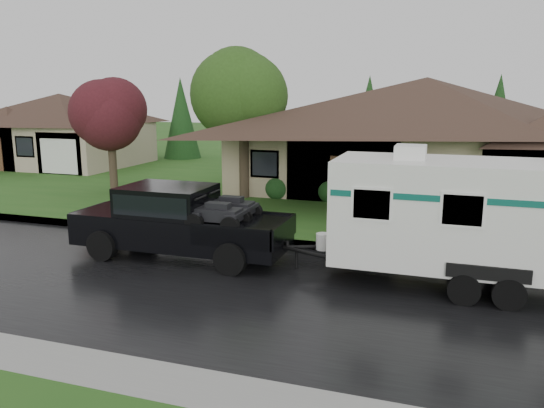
{
  "coord_description": "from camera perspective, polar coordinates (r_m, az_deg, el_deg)",
  "views": [
    {
      "loc": [
        3.21,
        -14.05,
        4.96
      ],
      "look_at": [
        -2.14,
        2.0,
        1.42
      ],
      "focal_mm": 35.0,
      "sensor_mm": 36.0,
      "label": 1
    }
  ],
  "objects": [
    {
      "name": "shrub_row",
      "position": [
        23.77,
        15.21,
        0.95
      ],
      "size": [
        13.6,
        1.0,
        1.0
      ],
      "color": "#143814",
      "rests_on": "lawn"
    },
    {
      "name": "curb",
      "position": [
        17.31,
        7.02,
        -4.67
      ],
      "size": [
        140.0,
        0.5,
        0.15
      ],
      "primitive_type": "cube",
      "color": "gray",
      "rests_on": "ground"
    },
    {
      "name": "lawn",
      "position": [
        29.63,
        11.98,
        2.07
      ],
      "size": [
        140.0,
        26.0,
        0.15
      ],
      "primitive_type": "cube",
      "color": "#27581B",
      "rests_on": "ground"
    },
    {
      "name": "house_far",
      "position": [
        39.02,
        -21.64,
        8.08
      ],
      "size": [
        10.8,
        8.64,
        5.8
      ],
      "color": "tan",
      "rests_on": "lawn"
    },
    {
      "name": "ground",
      "position": [
        15.24,
        5.3,
        -7.24
      ],
      "size": [
        140.0,
        140.0,
        0.0
      ],
      "primitive_type": "plane",
      "color": "#27581B",
      "rests_on": "ground"
    },
    {
      "name": "tree_red",
      "position": [
        27.09,
        -17.04,
        9.02
      ],
      "size": [
        3.25,
        3.25,
        5.38
      ],
      "color": "#382B1E",
      "rests_on": "lawn"
    },
    {
      "name": "travel_trailer",
      "position": [
        14.42,
        22.23,
        -1.17
      ],
      "size": [
        8.15,
        2.86,
        3.66
      ],
      "color": "white",
      "rests_on": "ground"
    },
    {
      "name": "road",
      "position": [
        13.42,
        3.31,
        -9.89
      ],
      "size": [
        140.0,
        8.0,
        0.01
      ],
      "primitive_type": "cube",
      "color": "black",
      "rests_on": "ground"
    },
    {
      "name": "pickup_truck",
      "position": [
        16.5,
        -10.16,
        -1.62
      ],
      "size": [
        6.61,
        2.51,
        2.2
      ],
      "color": "black",
      "rests_on": "ground"
    },
    {
      "name": "house_main",
      "position": [
        27.93,
        16.73,
        8.51
      ],
      "size": [
        19.44,
        10.8,
        6.9
      ],
      "color": "tan",
      "rests_on": "lawn"
    },
    {
      "name": "tree_left_green",
      "position": [
        24.65,
        -3.1,
        11.79
      ],
      "size": [
        4.19,
        4.19,
        6.93
      ],
      "color": "#382B1E",
      "rests_on": "lawn"
    }
  ]
}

